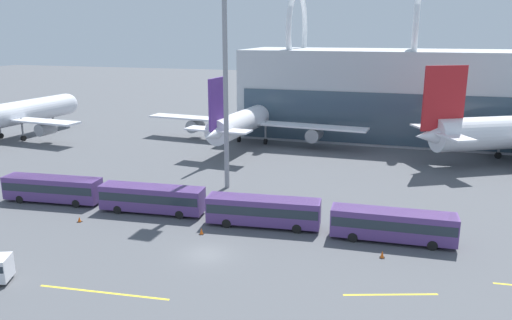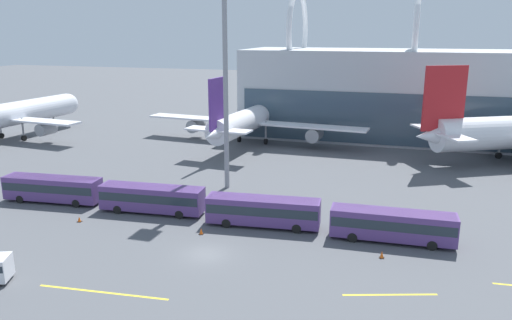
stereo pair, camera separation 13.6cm
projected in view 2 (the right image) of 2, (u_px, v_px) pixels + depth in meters
The scene contains 14 objects.
ground_plane at pixel (206, 254), 48.10m from camera, with size 440.00×440.00×0.00m, color #515459.
airliner_at_gate_near at pixel (13, 114), 97.98m from camera, with size 32.02×33.72×13.22m.
airliner_at_gate_far at pixel (253, 118), 94.68m from camera, with size 43.75×41.08×13.66m.
shuttle_bus_0 at pixel (53, 187), 62.26m from camera, with size 12.61×3.82×3.23m.
shuttle_bus_1 at pixel (152, 197), 58.61m from camera, with size 12.59×3.65×3.23m.
shuttle_bus_2 at pixel (263, 210), 54.51m from camera, with size 12.62×3.90×3.23m.
shuttle_bus_3 at pixel (392, 224), 50.55m from camera, with size 12.51×3.17×3.23m.
floodlight_mast at pixel (225, 52), 63.97m from camera, with size 2.58×2.58×29.50m.
lane_stripe_2 at pixel (62, 189), 67.93m from camera, with size 7.38×0.25×0.01m, color yellow.
lane_stripe_3 at pixel (390, 295), 40.67m from camera, with size 7.79×0.25×0.01m, color yellow.
lane_stripe_4 at pixel (103, 292), 41.05m from camera, with size 11.49×0.25×0.01m, color yellow.
traffic_cone_0 at pixel (201, 231), 52.69m from camera, with size 0.49×0.49×0.69m.
traffic_cone_1 at pixel (382, 255), 47.18m from camera, with size 0.49×0.49×0.72m.
traffic_cone_2 at pixel (79, 219), 56.13m from camera, with size 0.50×0.50×0.63m.
Camera 2 is at (17.51, -40.94, 20.89)m, focal length 35.00 mm.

